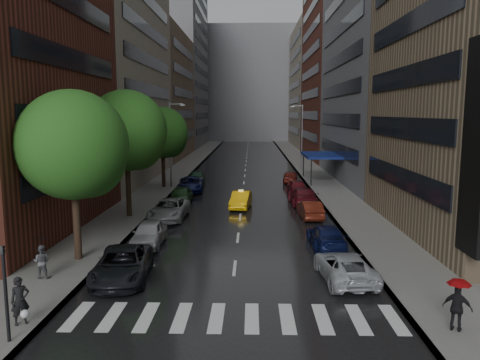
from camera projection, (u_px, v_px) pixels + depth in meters
name	position (u px, v px, depth m)	size (l,w,h in m)	color
ground	(231.00, 298.00, 20.54)	(220.00, 220.00, 0.00)	gray
road	(246.00, 167.00, 70.01)	(14.00, 140.00, 0.01)	black
sidewalk_left	(186.00, 166.00, 70.22)	(4.00, 140.00, 0.15)	gray
sidewalk_right	(306.00, 167.00, 69.78)	(4.00, 140.00, 0.15)	gray
crosswalk	(234.00, 318.00, 18.56)	(13.15, 2.80, 0.01)	silver
buildings_left	(155.00, 64.00, 76.78)	(8.00, 108.00, 38.00)	maroon
buildings_right	(341.00, 68.00, 74.12)	(8.05, 109.10, 36.00)	#937A5B
building_far	(249.00, 85.00, 134.99)	(40.00, 14.00, 32.00)	slate
tree_near	(73.00, 145.00, 24.73)	(5.84, 5.84, 9.31)	#382619
tree_mid	(126.00, 131.00, 35.32)	(6.15, 6.15, 9.81)	#382619
tree_far	(163.00, 133.00, 49.66)	(5.45, 5.45, 8.68)	#382619
taxi	(241.00, 200.00, 39.84)	(1.49, 4.28, 1.41)	yellow
parked_cars_left	(173.00, 205.00, 37.48)	(3.04, 36.38, 1.55)	black
parked_cars_right	(308.00, 206.00, 37.14)	(2.67, 36.67, 1.56)	#AEB2B8
ped_bag_walker	(20.00, 302.00, 17.56)	(0.80, 0.76, 1.84)	black
ped_black_umbrella	(41.00, 253.00, 22.45)	(0.96, 0.98, 2.09)	#4F4F54
ped_red_umbrella	(458.00, 300.00, 16.99)	(1.09, 0.89, 2.01)	black
traffic_light	(5.00, 284.00, 16.06)	(0.18, 0.15, 3.45)	black
street_lamp_left	(171.00, 143.00, 49.71)	(1.74, 0.22, 9.00)	gray
street_lamp_right	(301.00, 136.00, 64.18)	(1.74, 0.22, 9.00)	gray
awning	(321.00, 155.00, 54.50)	(4.00, 8.00, 3.12)	navy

